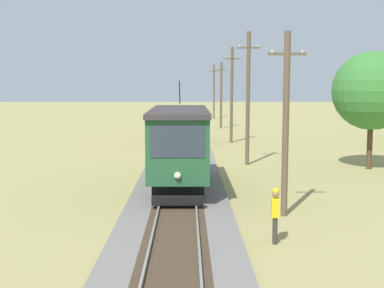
{
  "coord_description": "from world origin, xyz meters",
  "views": [
    {
      "loc": [
        0.4,
        -6.76,
        5.02
      ],
      "look_at": [
        0.6,
        18.69,
        1.99
      ],
      "focal_mm": 48.34,
      "sensor_mm": 36.0,
      "label": 1
    }
  ],
  "objects_px": {
    "freight_car": "(183,124)",
    "utility_pole_near_tram": "(286,123)",
    "utility_pole_mid": "(248,97)",
    "track_worker": "(275,213)",
    "utility_pole_horizon": "(214,91)",
    "tree_left_near": "(372,91)",
    "utility_pole_far": "(232,94)",
    "red_tram": "(179,144)",
    "utility_pole_distant": "(221,95)"
  },
  "relations": [
    {
      "from": "freight_car",
      "to": "utility_pole_near_tram",
      "type": "xyz_separation_m",
      "value": [
        4.04,
        -24.49,
        1.99
      ]
    },
    {
      "from": "red_tram",
      "to": "utility_pole_horizon",
      "type": "xyz_separation_m",
      "value": [
        4.04,
        48.98,
        1.67
      ]
    },
    {
      "from": "utility_pole_far",
      "to": "utility_pole_distant",
      "type": "relative_size",
      "value": 1.09
    },
    {
      "from": "freight_car",
      "to": "utility_pole_distant",
      "type": "xyz_separation_m",
      "value": [
        4.04,
        13.1,
        2.17
      ]
    },
    {
      "from": "utility_pole_far",
      "to": "utility_pole_horizon",
      "type": "distance_m",
      "value": 29.62
    },
    {
      "from": "red_tram",
      "to": "utility_pole_near_tram",
      "type": "bearing_deg",
      "value": -48.69
    },
    {
      "from": "freight_car",
      "to": "track_worker",
      "type": "height_order",
      "value": "freight_car"
    },
    {
      "from": "track_worker",
      "to": "tree_left_near",
      "type": "height_order",
      "value": "tree_left_near"
    },
    {
      "from": "freight_car",
      "to": "track_worker",
      "type": "bearing_deg",
      "value": -83.6
    },
    {
      "from": "freight_car",
      "to": "track_worker",
      "type": "distance_m",
      "value": 28.06
    },
    {
      "from": "freight_car",
      "to": "utility_pole_mid",
      "type": "height_order",
      "value": "utility_pole_mid"
    },
    {
      "from": "utility_pole_mid",
      "to": "utility_pole_far",
      "type": "relative_size",
      "value": 1.02
    },
    {
      "from": "track_worker",
      "to": "utility_pole_far",
      "type": "bearing_deg",
      "value": 94.71
    },
    {
      "from": "track_worker",
      "to": "utility_pole_mid",
      "type": "bearing_deg",
      "value": 93.28
    },
    {
      "from": "red_tram",
      "to": "track_worker",
      "type": "relative_size",
      "value": 4.79
    },
    {
      "from": "freight_car",
      "to": "red_tram",
      "type": "bearing_deg",
      "value": -89.99
    },
    {
      "from": "track_worker",
      "to": "utility_pole_near_tram",
      "type": "bearing_deg",
      "value": 81.57
    },
    {
      "from": "utility_pole_distant",
      "to": "utility_pole_horizon",
      "type": "height_order",
      "value": "utility_pole_horizon"
    },
    {
      "from": "red_tram",
      "to": "utility_pole_mid",
      "type": "height_order",
      "value": "utility_pole_mid"
    },
    {
      "from": "utility_pole_horizon",
      "to": "tree_left_near",
      "type": "relative_size",
      "value": 1.11
    },
    {
      "from": "utility_pole_mid",
      "to": "tree_left_near",
      "type": "distance_m",
      "value": 7.15
    },
    {
      "from": "freight_car",
      "to": "utility_pole_far",
      "type": "xyz_separation_m",
      "value": [
        4.04,
        -0.53,
        2.51
      ]
    },
    {
      "from": "utility_pole_distant",
      "to": "tree_left_near",
      "type": "relative_size",
      "value": 1.07
    },
    {
      "from": "freight_car",
      "to": "tree_left_near",
      "type": "bearing_deg",
      "value": -51.44
    },
    {
      "from": "utility_pole_mid",
      "to": "tree_left_near",
      "type": "relative_size",
      "value": 1.18
    },
    {
      "from": "freight_car",
      "to": "track_worker",
      "type": "relative_size",
      "value": 2.91
    },
    {
      "from": "utility_pole_near_tram",
      "to": "track_worker",
      "type": "relative_size",
      "value": 3.86
    },
    {
      "from": "utility_pole_far",
      "to": "track_worker",
      "type": "distance_m",
      "value": 27.54
    },
    {
      "from": "utility_pole_near_tram",
      "to": "utility_pole_distant",
      "type": "height_order",
      "value": "utility_pole_distant"
    },
    {
      "from": "utility_pole_far",
      "to": "tree_left_near",
      "type": "distance_m",
      "value": 14.99
    },
    {
      "from": "utility_pole_near_tram",
      "to": "tree_left_near",
      "type": "xyz_separation_m",
      "value": [
        6.96,
        10.68,
        1.01
      ]
    },
    {
      "from": "red_tram",
      "to": "tree_left_near",
      "type": "bearing_deg",
      "value": 28.97
    },
    {
      "from": "utility_pole_mid",
      "to": "utility_pole_horizon",
      "type": "relative_size",
      "value": 1.07
    },
    {
      "from": "freight_car",
      "to": "tree_left_near",
      "type": "height_order",
      "value": "tree_left_near"
    },
    {
      "from": "red_tram",
      "to": "utility_pole_near_tram",
      "type": "xyz_separation_m",
      "value": [
        4.04,
        -4.59,
        1.35
      ]
    },
    {
      "from": "utility_pole_mid",
      "to": "utility_pole_horizon",
      "type": "bearing_deg",
      "value": 90.0
    },
    {
      "from": "utility_pole_far",
      "to": "track_worker",
      "type": "height_order",
      "value": "utility_pole_far"
    },
    {
      "from": "freight_car",
      "to": "utility_pole_horizon",
      "type": "bearing_deg",
      "value": 82.09
    },
    {
      "from": "red_tram",
      "to": "utility_pole_distant",
      "type": "height_order",
      "value": "utility_pole_distant"
    },
    {
      "from": "tree_left_near",
      "to": "utility_pole_near_tram",
      "type": "bearing_deg",
      "value": -123.1
    },
    {
      "from": "utility_pole_near_tram",
      "to": "utility_pole_mid",
      "type": "height_order",
      "value": "utility_pole_mid"
    },
    {
      "from": "freight_car",
      "to": "utility_pole_far",
      "type": "bearing_deg",
      "value": -7.53
    },
    {
      "from": "utility_pole_mid",
      "to": "track_worker",
      "type": "height_order",
      "value": "utility_pole_mid"
    },
    {
      "from": "red_tram",
      "to": "freight_car",
      "type": "xyz_separation_m",
      "value": [
        -0.0,
        19.89,
        -0.64
      ]
    },
    {
      "from": "red_tram",
      "to": "track_worker",
      "type": "height_order",
      "value": "red_tram"
    },
    {
      "from": "utility_pole_near_tram",
      "to": "utility_pole_mid",
      "type": "bearing_deg",
      "value": 90.0
    },
    {
      "from": "utility_pole_distant",
      "to": "red_tram",
      "type": "bearing_deg",
      "value": -96.98
    },
    {
      "from": "utility_pole_mid",
      "to": "utility_pole_distant",
      "type": "distance_m",
      "value": 25.36
    },
    {
      "from": "utility_pole_near_tram",
      "to": "utility_pole_horizon",
      "type": "relative_size",
      "value": 0.91
    },
    {
      "from": "utility_pole_far",
      "to": "tree_left_near",
      "type": "relative_size",
      "value": 1.16
    }
  ]
}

